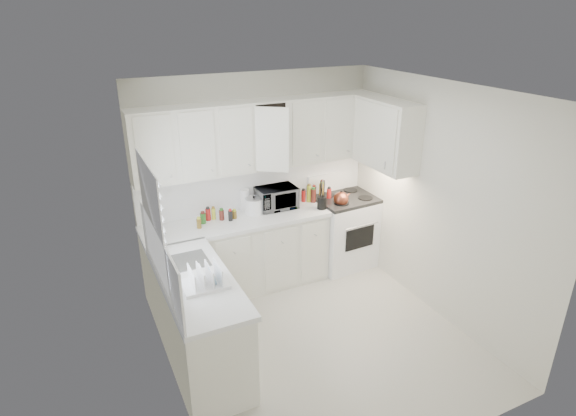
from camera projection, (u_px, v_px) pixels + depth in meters
floor at (316, 338)px, 5.05m from camera, size 3.20×3.20×0.00m
ceiling at (323, 92)px, 4.04m from camera, size 3.20×3.20×0.00m
wall_back at (257, 179)px, 5.87m from camera, size 3.00×0.00×3.00m
wall_front at (434, 319)px, 3.22m from camera, size 3.00×0.00×3.00m
wall_left at (163, 262)px, 3.95m from camera, size 0.00×3.20×3.20m
wall_right at (440, 203)px, 5.15m from camera, size 0.00×3.20×3.20m
window_blinds at (154, 219)px, 4.15m from camera, size 0.06×0.96×1.06m
lower_cabinets_back at (238, 256)px, 5.80m from camera, size 2.22×0.60×0.90m
lower_cabinets_left at (199, 323)px, 4.56m from camera, size 0.60×1.60×0.90m
countertop_back at (237, 221)px, 5.61m from camera, size 2.24×0.64×0.05m
countertop_left at (196, 281)px, 4.38m from camera, size 0.64×1.62×0.05m
backsplash_back at (257, 185)px, 5.90m from camera, size 2.98×0.02×0.55m
backsplash_left at (160, 259)px, 4.15m from camera, size 0.02×1.60×0.55m
upper_cabinets_back at (261, 167)px, 5.66m from camera, size 3.00×0.33×0.80m
upper_cabinets_right at (383, 167)px, 5.68m from camera, size 0.33×0.90×0.80m
sink at (185, 251)px, 4.62m from camera, size 0.42×0.38×0.30m
stove at (345, 221)px, 6.33m from camera, size 0.85×0.71×1.25m
tea_kettle at (341, 198)px, 5.96m from camera, size 0.24×0.20×0.22m
frying_pan at (351, 192)px, 6.40m from camera, size 0.34×0.52×0.04m
microwave at (277, 195)px, 5.86m from camera, size 0.49×0.27×0.33m
rice_cooker at (254, 204)px, 5.73m from camera, size 0.25×0.25×0.22m
paper_towel at (245, 200)px, 5.81m from camera, size 0.12×0.12×0.27m
utensil_crock at (322, 194)px, 5.83m from camera, size 0.14×0.14×0.38m
dish_rack at (204, 275)px, 4.21m from camera, size 0.41×0.31×0.22m
spice_left_0 at (196, 217)px, 5.50m from camera, size 0.06×0.06×0.13m
spice_left_1 at (204, 219)px, 5.45m from camera, size 0.06×0.06×0.13m
spice_left_2 at (208, 215)px, 5.56m from camera, size 0.06×0.06×0.13m
spice_left_3 at (216, 217)px, 5.51m from camera, size 0.06×0.06×0.13m
spice_left_4 at (220, 213)px, 5.62m from camera, size 0.06×0.06×0.13m
spice_left_5 at (229, 214)px, 5.57m from camera, size 0.06×0.06×0.13m
spice_left_6 at (232, 211)px, 5.68m from camera, size 0.06×0.06×0.13m
sauce_right_0 at (303, 194)px, 6.09m from camera, size 0.06×0.06×0.19m
sauce_right_1 at (309, 195)px, 6.06m from camera, size 0.06×0.06×0.19m
sauce_right_2 at (310, 193)px, 6.13m from camera, size 0.06×0.06×0.19m
sauce_right_3 at (316, 194)px, 6.11m from camera, size 0.06×0.06×0.19m
sauce_right_4 at (318, 192)px, 6.18m from camera, size 0.06×0.06×0.19m
sauce_right_5 at (324, 193)px, 6.15m from camera, size 0.06×0.06×0.19m
sauce_right_6 at (325, 190)px, 6.22m from camera, size 0.06×0.06×0.19m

